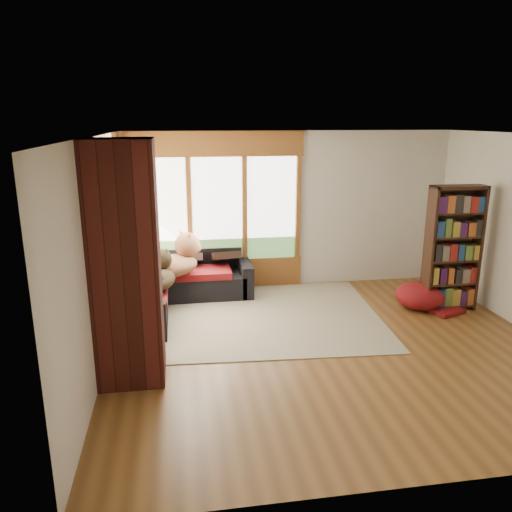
{
  "coord_description": "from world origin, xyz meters",
  "views": [
    {
      "loc": [
        -1.84,
        -5.55,
        2.79
      ],
      "look_at": [
        -0.79,
        1.01,
        0.95
      ],
      "focal_mm": 35.0,
      "sensor_mm": 36.0,
      "label": 1
    }
  ],
  "objects_px": {
    "dog_brindle": "(157,269)",
    "brick_chimney": "(126,264)",
    "sectional_sofa": "(173,289)",
    "pouf": "(420,295)",
    "dog_tan": "(173,254)",
    "area_rug": "(253,316)",
    "bookshelf": "(453,249)"
  },
  "relations": [
    {
      "from": "dog_brindle",
      "to": "brick_chimney",
      "type": "bearing_deg",
      "value": -174.82
    },
    {
      "from": "sectional_sofa",
      "to": "dog_brindle",
      "type": "bearing_deg",
      "value": -111.8
    },
    {
      "from": "pouf",
      "to": "dog_tan",
      "type": "height_order",
      "value": "dog_tan"
    },
    {
      "from": "brick_chimney",
      "to": "sectional_sofa",
      "type": "xyz_separation_m",
      "value": [
        0.45,
        2.05,
        -1.0
      ]
    },
    {
      "from": "sectional_sofa",
      "to": "dog_brindle",
      "type": "xyz_separation_m",
      "value": [
        -0.2,
        -0.45,
        0.46
      ]
    },
    {
      "from": "dog_tan",
      "to": "dog_brindle",
      "type": "xyz_separation_m",
      "value": [
        -0.21,
        -0.53,
        -0.06
      ]
    },
    {
      "from": "area_rug",
      "to": "pouf",
      "type": "xyz_separation_m",
      "value": [
        2.56,
        -0.05,
        0.2
      ]
    },
    {
      "from": "bookshelf",
      "to": "sectional_sofa",
      "type": "bearing_deg",
      "value": 170.35
    },
    {
      "from": "sectional_sofa",
      "to": "area_rug",
      "type": "height_order",
      "value": "sectional_sofa"
    },
    {
      "from": "area_rug",
      "to": "dog_brindle",
      "type": "height_order",
      "value": "dog_brindle"
    },
    {
      "from": "brick_chimney",
      "to": "dog_brindle",
      "type": "height_order",
      "value": "brick_chimney"
    },
    {
      "from": "brick_chimney",
      "to": "sectional_sofa",
      "type": "distance_m",
      "value": 2.32
    },
    {
      "from": "brick_chimney",
      "to": "dog_brindle",
      "type": "distance_m",
      "value": 1.71
    },
    {
      "from": "sectional_sofa",
      "to": "brick_chimney",
      "type": "bearing_deg",
      "value": -99.53
    },
    {
      "from": "sectional_sofa",
      "to": "pouf",
      "type": "relative_size",
      "value": 3.03
    },
    {
      "from": "brick_chimney",
      "to": "bookshelf",
      "type": "xyz_separation_m",
      "value": [
        4.54,
        1.35,
        -0.36
      ]
    },
    {
      "from": "brick_chimney",
      "to": "dog_tan",
      "type": "xyz_separation_m",
      "value": [
        0.46,
        2.13,
        -0.48
      ]
    },
    {
      "from": "area_rug",
      "to": "pouf",
      "type": "bearing_deg",
      "value": -1.12
    },
    {
      "from": "area_rug",
      "to": "pouf",
      "type": "distance_m",
      "value": 2.56
    },
    {
      "from": "dog_tan",
      "to": "dog_brindle",
      "type": "relative_size",
      "value": 1.26
    },
    {
      "from": "pouf",
      "to": "dog_brindle",
      "type": "bearing_deg",
      "value": 177.58
    },
    {
      "from": "brick_chimney",
      "to": "dog_tan",
      "type": "height_order",
      "value": "brick_chimney"
    },
    {
      "from": "bookshelf",
      "to": "pouf",
      "type": "height_order",
      "value": "bookshelf"
    },
    {
      "from": "sectional_sofa",
      "to": "pouf",
      "type": "height_order",
      "value": "sectional_sofa"
    },
    {
      "from": "bookshelf",
      "to": "dog_brindle",
      "type": "distance_m",
      "value": 4.31
    },
    {
      "from": "bookshelf",
      "to": "area_rug",
      "type": "bearing_deg",
      "value": 177.37
    },
    {
      "from": "brick_chimney",
      "to": "dog_brindle",
      "type": "bearing_deg",
      "value": 81.39
    },
    {
      "from": "bookshelf",
      "to": "dog_brindle",
      "type": "relative_size",
      "value": 2.06
    },
    {
      "from": "dog_tan",
      "to": "dog_brindle",
      "type": "bearing_deg",
      "value": -144.25
    },
    {
      "from": "sectional_sofa",
      "to": "dog_tan",
      "type": "bearing_deg",
      "value": 85.45
    },
    {
      "from": "bookshelf",
      "to": "dog_tan",
      "type": "relative_size",
      "value": 1.63
    },
    {
      "from": "sectional_sofa",
      "to": "bookshelf",
      "type": "height_order",
      "value": "bookshelf"
    }
  ]
}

